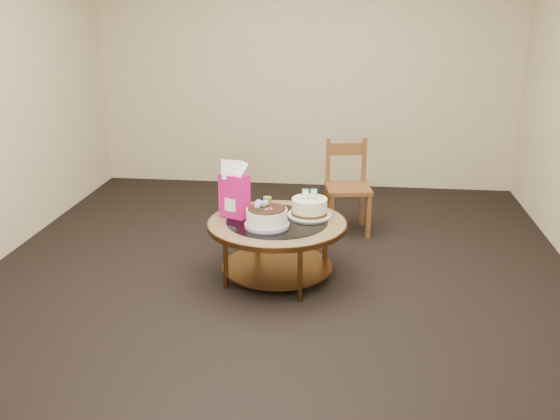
# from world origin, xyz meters

# --- Properties ---
(ground) EXTENTS (5.00, 5.00, 0.00)m
(ground) POSITION_xyz_m (0.00, 0.00, 0.00)
(ground) COLOR black
(ground) RESTS_ON ground
(room_walls) EXTENTS (4.52, 5.02, 2.61)m
(room_walls) POSITION_xyz_m (0.00, 0.00, 1.54)
(room_walls) COLOR beige
(room_walls) RESTS_ON ground
(coffee_table) EXTENTS (1.02, 1.02, 0.46)m
(coffee_table) POSITION_xyz_m (0.00, -0.00, 0.38)
(coffee_table) COLOR brown
(coffee_table) RESTS_ON ground
(decorated_cake) EXTENTS (0.32, 0.32, 0.18)m
(decorated_cake) POSITION_xyz_m (-0.06, -0.12, 0.52)
(decorated_cake) COLOR #AE8FCA
(decorated_cake) RESTS_ON coffee_table
(cream_cake) EXTENTS (0.33, 0.33, 0.21)m
(cream_cake) POSITION_xyz_m (0.23, 0.14, 0.52)
(cream_cake) COLOR silver
(cream_cake) RESTS_ON coffee_table
(gift_bag) EXTENTS (0.24, 0.21, 0.42)m
(gift_bag) POSITION_xyz_m (-0.32, 0.06, 0.66)
(gift_bag) COLOR #DA1484
(gift_bag) RESTS_ON coffee_table
(pillar_candle) EXTENTS (0.13, 0.13, 0.10)m
(pillar_candle) POSITION_xyz_m (-0.11, 0.28, 0.49)
(pillar_candle) COLOR #CABB53
(pillar_candle) RESTS_ON coffee_table
(dining_chair) EXTENTS (0.43, 0.43, 0.82)m
(dining_chair) POSITION_xyz_m (0.50, 1.08, 0.42)
(dining_chair) COLOR brown
(dining_chair) RESTS_ON ground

